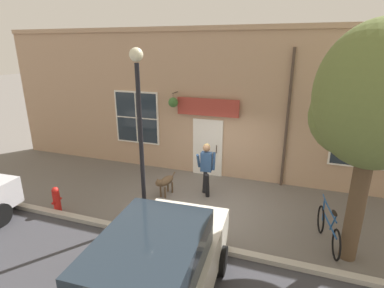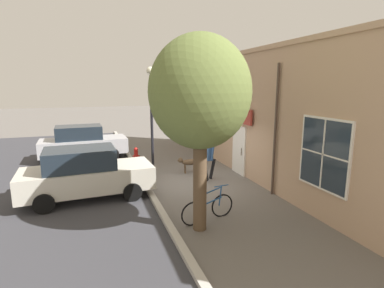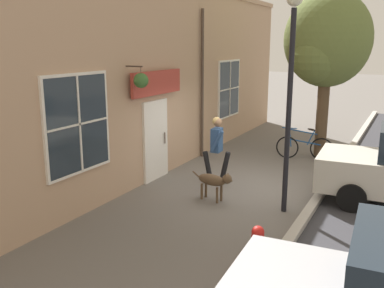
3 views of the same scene
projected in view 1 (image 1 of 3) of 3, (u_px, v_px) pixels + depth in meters
name	position (u px, v px, depth m)	size (l,w,h in m)	color
ground_plane	(207.00, 204.00, 9.05)	(90.00, 90.00, 0.00)	#66605B
storefront_facade	(227.00, 106.00, 10.35)	(0.95, 18.00, 5.19)	tan
pedestrian_walking	(206.00, 164.00, 9.32)	(0.69, 0.55, 1.73)	black
dog_on_leash	(165.00, 182.00, 9.43)	(1.11, 0.39, 0.72)	brown
street_tree_by_curb	(371.00, 102.00, 5.75)	(2.59, 2.35, 5.07)	brown
leaning_bicycle	(328.00, 229.00, 7.16)	(1.71, 0.38, 1.00)	black
parked_car_mid_block	(155.00, 277.00, 4.99)	(4.39, 2.11, 1.75)	beige
street_lamp	(139.00, 114.00, 7.19)	(0.32, 0.32, 4.53)	black
fire_hydrant	(57.00, 199.00, 8.53)	(0.34, 0.20, 0.77)	red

